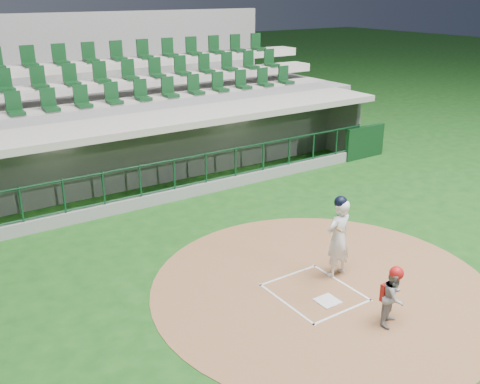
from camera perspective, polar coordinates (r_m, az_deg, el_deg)
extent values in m
plane|color=#133F12|center=(11.52, 6.93, -10.00)|extent=(120.00, 120.00, 0.00)
cylinder|color=brown|center=(11.57, 8.73, -9.94)|extent=(7.20, 7.20, 0.01)
cube|color=silver|center=(11.07, 9.31, -11.40)|extent=(0.43, 0.43, 0.02)
cube|color=silver|center=(10.90, 4.90, -11.76)|extent=(0.05, 1.80, 0.01)
cube|color=white|center=(11.77, 10.72, -9.42)|extent=(0.05, 1.80, 0.01)
cube|color=silver|center=(11.87, 5.21, -8.83)|extent=(1.55, 0.05, 0.01)
cube|color=silver|center=(10.81, 10.96, -12.43)|extent=(1.55, 0.05, 0.01)
cube|color=slate|center=(17.52, -9.15, -0.97)|extent=(15.00, 3.00, 0.10)
cube|color=slate|center=(18.47, -11.50, 4.62)|extent=(15.00, 0.20, 2.70)
cube|color=#ACA798|center=(18.30, -11.41, 5.28)|extent=(13.50, 0.04, 0.90)
cube|color=slate|center=(21.12, 9.50, 6.77)|extent=(0.20, 3.00, 2.70)
cube|color=gray|center=(16.46, -9.34, 8.01)|extent=(15.40, 3.50, 0.20)
cube|color=gray|center=(15.96, -6.93, -0.36)|extent=(15.00, 0.15, 0.40)
cube|color=black|center=(15.46, -7.19, 5.09)|extent=(15.00, 0.01, 0.95)
cube|color=brown|center=(18.33, -10.59, 0.85)|extent=(12.75, 0.40, 0.45)
cube|color=white|center=(15.78, -19.67, 6.02)|extent=(1.30, 0.35, 0.04)
cube|color=white|center=(18.11, -0.92, 9.02)|extent=(1.30, 0.35, 0.04)
cube|color=black|center=(20.29, 13.14, 5.21)|extent=(1.80, 0.18, 1.20)
imported|color=#A51112|center=(17.54, -11.95, 1.80)|extent=(0.98, 0.52, 1.59)
imported|color=#AD1C12|center=(18.25, -9.54, 2.97)|extent=(0.97, 0.78, 1.73)
imported|color=#B11E13|center=(19.95, 1.32, 4.68)|extent=(1.55, 0.54, 1.66)
cube|color=slate|center=(19.89, -13.42, 6.51)|extent=(17.00, 6.50, 2.50)
cube|color=gray|center=(18.27, -12.01, 9.09)|extent=(16.60, 0.95, 0.30)
cube|color=#A59F95|center=(19.04, -13.24, 11.15)|extent=(16.60, 0.95, 0.30)
cube|color=#ACA59B|center=(19.85, -14.39, 13.03)|extent=(16.60, 0.95, 0.30)
cube|color=slate|center=(22.75, -16.80, 11.49)|extent=(17.00, 0.25, 5.05)
imported|color=white|center=(11.65, 10.44, -4.85)|extent=(0.68, 0.48, 1.77)
sphere|color=black|center=(11.32, 10.70, -1.10)|extent=(0.28, 0.28, 0.28)
cylinder|color=#AD7F4F|center=(11.18, 10.50, -3.99)|extent=(0.58, 0.79, 0.39)
imported|color=#929297|center=(10.41, 16.07, -10.74)|extent=(0.66, 0.60, 1.11)
sphere|color=#B11313|center=(10.17, 16.35, -8.32)|extent=(0.26, 0.26, 0.26)
cube|color=maroon|center=(10.47, 15.48, -10.16)|extent=(0.32, 0.10, 0.35)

